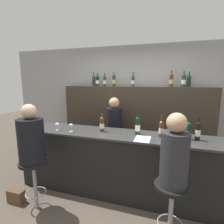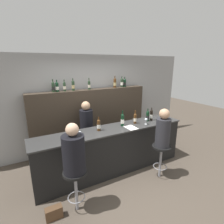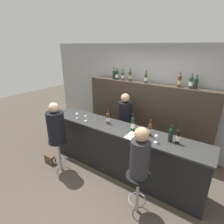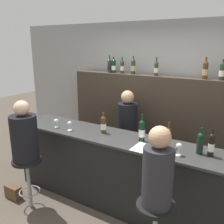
{
  "view_description": "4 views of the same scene",
  "coord_description": "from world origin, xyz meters",
  "px_view_note": "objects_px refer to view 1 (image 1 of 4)",
  "views": [
    {
      "loc": [
        0.66,
        -2.24,
        1.84
      ],
      "look_at": [
        -0.17,
        0.38,
        1.34
      ],
      "focal_mm": 28.0,
      "sensor_mm": 36.0,
      "label": 1
    },
    {
      "loc": [
        -1.72,
        -2.79,
        2.37
      ],
      "look_at": [
        -0.05,
        0.23,
        1.41
      ],
      "focal_mm": 28.0,
      "sensor_mm": 36.0,
      "label": 2
    },
    {
      "loc": [
        1.63,
        -2.37,
        2.55
      ],
      "look_at": [
        -0.24,
        0.35,
        1.28
      ],
      "focal_mm": 28.0,
      "sensor_mm": 36.0,
      "label": 3
    },
    {
      "loc": [
        1.5,
        -2.4,
        2.22
      ],
      "look_at": [
        -0.11,
        0.21,
        1.38
      ],
      "focal_mm": 40.0,
      "sensor_mm": 36.0,
      "label": 4
    }
  ],
  "objects_px": {
    "bar_stool_right": "(172,197)",
    "guest_seated_right": "(175,154)",
    "wine_bottle_backbar_0": "(94,81)",
    "handbag": "(16,196)",
    "guest_seated_left": "(31,138)",
    "bartender": "(114,137)",
    "wine_bottle_backbar_2": "(105,81)",
    "wine_bottle_backbar_4": "(133,81)",
    "wine_bottle_counter_4": "(198,131)",
    "wine_bottle_counter_1": "(138,126)",
    "wine_bottle_backbar_3": "(114,80)",
    "wine_bottle_backbar_5": "(171,80)",
    "wine_bottle_backbar_1": "(97,81)",
    "wine_bottle_counter_0": "(102,124)",
    "wine_bottle_backbar_7": "(189,81)",
    "wine_glass_0": "(57,125)",
    "wine_bottle_counter_2": "(161,129)",
    "wine_bottle_backbar_6": "(184,80)",
    "wine_glass_1": "(71,126)",
    "bar_stool_left": "(34,172)",
    "wine_bottle_counter_3": "(189,130)",
    "wine_glass_2": "(175,134)"
  },
  "relations": [
    {
      "from": "wine_bottle_counter_3",
      "to": "wine_glass_0",
      "type": "height_order",
      "value": "wine_bottle_counter_3"
    },
    {
      "from": "wine_bottle_counter_3",
      "to": "wine_bottle_backbar_4",
      "type": "relative_size",
      "value": 1.03
    },
    {
      "from": "wine_bottle_backbar_4",
      "to": "guest_seated_right",
      "type": "relative_size",
      "value": 0.38
    },
    {
      "from": "wine_bottle_backbar_6",
      "to": "wine_glass_2",
      "type": "height_order",
      "value": "wine_bottle_backbar_6"
    },
    {
      "from": "wine_bottle_backbar_0",
      "to": "handbag",
      "type": "relative_size",
      "value": 1.18
    },
    {
      "from": "wine_bottle_counter_4",
      "to": "bartender",
      "type": "xyz_separation_m",
      "value": [
        -1.42,
        0.71,
        -0.46
      ]
    },
    {
      "from": "wine_glass_1",
      "to": "guest_seated_right",
      "type": "distance_m",
      "value": 1.65
    },
    {
      "from": "bartender",
      "to": "handbag",
      "type": "height_order",
      "value": "bartender"
    },
    {
      "from": "wine_bottle_backbar_0",
      "to": "guest_seated_right",
      "type": "bearing_deg",
      "value": -47.71
    },
    {
      "from": "wine_glass_0",
      "to": "bar_stool_left",
      "type": "bearing_deg",
      "value": -93.12
    },
    {
      "from": "wine_bottle_backbar_2",
      "to": "wine_bottle_backbar_4",
      "type": "relative_size",
      "value": 0.94
    },
    {
      "from": "wine_bottle_counter_0",
      "to": "wine_bottle_counter_1",
      "type": "bearing_deg",
      "value": 0.0
    },
    {
      "from": "wine_bottle_counter_3",
      "to": "wine_bottle_backbar_4",
      "type": "bearing_deg",
      "value": 131.41
    },
    {
      "from": "wine_bottle_backbar_4",
      "to": "wine_bottle_backbar_6",
      "type": "bearing_deg",
      "value": 0.0
    },
    {
      "from": "wine_bottle_backbar_0",
      "to": "bartender",
      "type": "distance_m",
      "value": 1.37
    },
    {
      "from": "wine_bottle_counter_1",
      "to": "bar_stool_right",
      "type": "distance_m",
      "value": 1.07
    },
    {
      "from": "wine_bottle_backbar_2",
      "to": "bar_stool_right",
      "type": "distance_m",
      "value": 2.69
    },
    {
      "from": "wine_bottle_counter_2",
      "to": "wine_bottle_backbar_6",
      "type": "height_order",
      "value": "wine_bottle_backbar_6"
    },
    {
      "from": "wine_glass_1",
      "to": "bar_stool_left",
      "type": "relative_size",
      "value": 0.19
    },
    {
      "from": "wine_bottle_backbar_7",
      "to": "wine_glass_0",
      "type": "relative_size",
      "value": 2.16
    },
    {
      "from": "wine_bottle_counter_2",
      "to": "wine_bottle_backbar_6",
      "type": "xyz_separation_m",
      "value": [
        0.35,
        1.16,
        0.7
      ]
    },
    {
      "from": "wine_bottle_backbar_4",
      "to": "handbag",
      "type": "relative_size",
      "value": 1.15
    },
    {
      "from": "wine_bottle_backbar_4",
      "to": "bartender",
      "type": "relative_size",
      "value": 0.2
    },
    {
      "from": "wine_bottle_counter_0",
      "to": "wine_bottle_backbar_1",
      "type": "relative_size",
      "value": 1.05
    },
    {
      "from": "wine_bottle_backbar_4",
      "to": "bar_stool_right",
      "type": "xyz_separation_m",
      "value": [
        0.81,
        -1.89,
        -1.26
      ]
    },
    {
      "from": "wine_bottle_counter_4",
      "to": "wine_bottle_backbar_7",
      "type": "distance_m",
      "value": 1.34
    },
    {
      "from": "wine_bottle_counter_2",
      "to": "bar_stool_left",
      "type": "xyz_separation_m",
      "value": [
        -1.68,
        -0.73,
        -0.57
      ]
    },
    {
      "from": "bar_stool_left",
      "to": "wine_bottle_counter_2",
      "type": "bearing_deg",
      "value": 23.45
    },
    {
      "from": "wine_bottle_backbar_4",
      "to": "wine_bottle_backbar_1",
      "type": "bearing_deg",
      "value": 180.0
    },
    {
      "from": "wine_bottle_counter_0",
      "to": "wine_bottle_backbar_5",
      "type": "xyz_separation_m",
      "value": [
        1.04,
        1.16,
        0.7
      ]
    },
    {
      "from": "guest_seated_right",
      "to": "wine_bottle_counter_4",
      "type": "bearing_deg",
      "value": 65.97
    },
    {
      "from": "wine_bottle_counter_1",
      "to": "bartender",
      "type": "distance_m",
      "value": 1.03
    },
    {
      "from": "wine_bottle_counter_0",
      "to": "wine_bottle_backbar_3",
      "type": "bearing_deg",
      "value": 97.36
    },
    {
      "from": "wine_glass_0",
      "to": "wine_bottle_counter_1",
      "type": "bearing_deg",
      "value": 7.45
    },
    {
      "from": "wine_bottle_counter_1",
      "to": "wine_bottle_backbar_3",
      "type": "xyz_separation_m",
      "value": [
        -0.73,
        1.16,
        0.68
      ]
    },
    {
      "from": "bar_stool_right",
      "to": "guest_seated_right",
      "type": "bearing_deg",
      "value": 90.0
    },
    {
      "from": "wine_bottle_backbar_1",
      "to": "wine_bottle_backbar_6",
      "type": "bearing_deg",
      "value": 0.0
    },
    {
      "from": "wine_bottle_backbar_5",
      "to": "wine_bottle_backbar_4",
      "type": "bearing_deg",
      "value": -180.0
    },
    {
      "from": "wine_bottle_backbar_3",
      "to": "handbag",
      "type": "relative_size",
      "value": 1.17
    },
    {
      "from": "guest_seated_left",
      "to": "bartender",
      "type": "relative_size",
      "value": 0.54
    },
    {
      "from": "wine_bottle_backbar_1",
      "to": "wine_bottle_counter_0",
      "type": "bearing_deg",
      "value": -64.93
    },
    {
      "from": "wine_glass_0",
      "to": "wine_glass_1",
      "type": "height_order",
      "value": "wine_glass_1"
    },
    {
      "from": "wine_bottle_backbar_6",
      "to": "bartender",
      "type": "height_order",
      "value": "wine_bottle_backbar_6"
    },
    {
      "from": "bar_stool_left",
      "to": "bartender",
      "type": "relative_size",
      "value": 0.48
    },
    {
      "from": "wine_glass_0",
      "to": "guest_seated_left",
      "type": "bearing_deg",
      "value": -93.12
    },
    {
      "from": "wine_bottle_backbar_3",
      "to": "wine_glass_1",
      "type": "xyz_separation_m",
      "value": [
        -0.32,
        -1.33,
        -0.72
      ]
    },
    {
      "from": "wine_bottle_counter_2",
      "to": "wine_bottle_backbar_4",
      "type": "relative_size",
      "value": 1.04
    },
    {
      "from": "wine_bottle_counter_0",
      "to": "wine_bottle_backbar_3",
      "type": "height_order",
      "value": "wine_bottle_backbar_3"
    },
    {
      "from": "wine_bottle_counter_3",
      "to": "bar_stool_right",
      "type": "relative_size",
      "value": 0.42
    },
    {
      "from": "bar_stool_left",
      "to": "bar_stool_right",
      "type": "distance_m",
      "value": 1.84
    }
  ]
}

